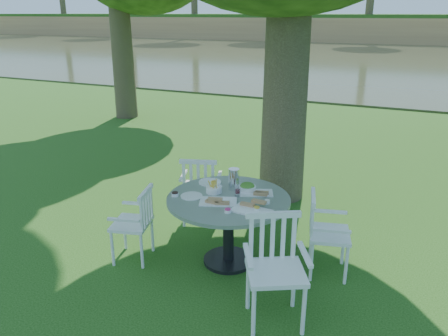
{
  "coord_description": "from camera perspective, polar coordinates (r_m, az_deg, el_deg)",
  "views": [
    {
      "loc": [
        2.08,
        -4.44,
        2.67
      ],
      "look_at": [
        0.0,
        0.2,
        0.85
      ],
      "focal_mm": 35.0,
      "sensor_mm": 36.0,
      "label": 1
    }
  ],
  "objects": [
    {
      "name": "chair_ne",
      "position": [
        4.75,
        12.6,
        -7.64
      ],
      "size": [
        0.52,
        0.54,
        0.89
      ],
      "rotation": [
        0.0,
        0.0,
        -4.47
      ],
      "color": "white",
      "rests_on": "ground"
    },
    {
      "name": "ground",
      "position": [
        5.58,
        -0.85,
        -8.89
      ],
      "size": [
        140.0,
        140.0,
        0.0
      ],
      "primitive_type": "plane",
      "color": "#133C0C",
      "rests_on": "ground"
    },
    {
      "name": "river",
      "position": [
        27.64,
        20.24,
        12.96
      ],
      "size": [
        100.0,
        28.0,
        0.12
      ],
      "primitive_type": "cube",
      "color": "#383D24",
      "rests_on": "ground"
    },
    {
      "name": "chair_nw",
      "position": [
        5.66,
        -3.16,
        -2.33
      ],
      "size": [
        0.58,
        0.57,
        0.93
      ],
      "rotation": [
        0.0,
        0.0,
        -2.83
      ],
      "color": "white",
      "rests_on": "ground"
    },
    {
      "name": "table",
      "position": [
        4.76,
        0.58,
        -5.65
      ],
      "size": [
        1.33,
        1.33,
        0.79
      ],
      "color": "black",
      "rests_on": "ground"
    },
    {
      "name": "tableware",
      "position": [
        4.76,
        0.87,
        -2.9
      ],
      "size": [
        1.14,
        0.82,
        0.24
      ],
      "color": "white",
      "rests_on": "table"
    },
    {
      "name": "chair_se",
      "position": [
        4.01,
        6.57,
        -11.79
      ],
      "size": [
        0.66,
        0.65,
        0.99
      ],
      "rotation": [
        0.0,
        0.0,
        0.49
      ],
      "color": "white",
      "rests_on": "ground"
    },
    {
      "name": "chair_sw",
      "position": [
        4.97,
        -11.11,
        -6.57
      ],
      "size": [
        0.5,
        0.52,
        0.85
      ],
      "rotation": [
        0.0,
        0.0,
        -1.3
      ],
      "color": "white",
      "rests_on": "ground"
    }
  ]
}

